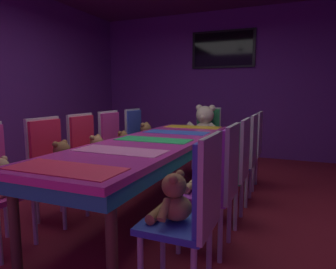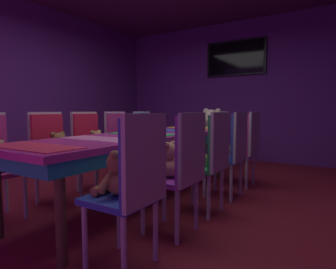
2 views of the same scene
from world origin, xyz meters
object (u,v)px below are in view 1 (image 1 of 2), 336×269
at_px(teddy_right_3, 233,150).
at_px(throne_chair, 207,131).
at_px(chair_left_4, 137,135).
at_px(chair_right_4, 253,142).
at_px(chair_left_1, 51,158).
at_px(teddy_left_4, 146,135).
at_px(teddy_right_1, 203,176).
at_px(chair_right_3, 246,150).
at_px(teddy_left_3, 123,143).
at_px(teddy_right_2, 221,162).
at_px(teddy_right_0, 173,200).
at_px(chair_right_2, 236,161).
at_px(chair_left_3, 114,141).
at_px(teddy_left_2, 97,150).
at_px(teddy_left_1, 63,160).
at_px(chair_left_2, 86,148).
at_px(teddy_left_0, 1,178).
at_px(banquet_table, 154,148).
at_px(king_teddy_bear, 205,126).
at_px(wall_tv, 223,49).
at_px(chair_right_1, 221,176).
at_px(teddy_right_4, 241,142).
at_px(chair_right_0, 197,202).

relative_size(teddy_right_3, throne_chair, 0.31).
xyz_separation_m(chair_left_4, chair_right_4, (1.68, -0.04, 0.00)).
xyz_separation_m(teddy_right_3, chair_right_4, (0.14, 0.57, 0.01)).
xyz_separation_m(chair_left_1, throne_chair, (0.82, 2.64, 0.00)).
relative_size(chair_left_4, teddy_left_4, 2.80).
distance_m(teddy_right_1, chair_right_3, 1.16).
bearing_deg(teddy_left_3, chair_left_1, -95.91).
relative_size(chair_left_1, teddy_right_3, 3.22).
distance_m(teddy_right_1, teddy_right_2, 0.56).
height_order(teddy_right_0, throne_chair, throne_chair).
bearing_deg(chair_left_1, teddy_right_2, 20.37).
bearing_deg(chair_right_2, chair_left_3, -18.95).
relative_size(chair_right_3, chair_right_4, 1.00).
relative_size(chair_right_3, teddy_right_3, 3.22).
height_order(teddy_left_2, teddy_right_0, teddy_left_2).
relative_size(teddy_left_1, teddy_left_3, 1.14).
height_order(chair_left_1, teddy_right_2, chair_left_1).
distance_m(chair_left_2, teddy_right_3, 1.65).
bearing_deg(chair_right_3, chair_left_3, 0.43).
height_order(teddy_left_0, teddy_right_0, teddy_right_0).
xyz_separation_m(banquet_table, king_teddy_bear, (0.00, 1.91, 0.05)).
bearing_deg(chair_left_3, wall_tv, 71.54).
xyz_separation_m(chair_right_1, teddy_right_4, (-0.13, 1.72, -0.00)).
bearing_deg(chair_right_3, banquet_table, 34.59).
height_order(chair_left_4, king_teddy_bear, king_teddy_bear).
height_order(teddy_left_0, wall_tv, wall_tv).
relative_size(teddy_left_0, teddy_right_3, 0.96).
relative_size(chair_left_1, teddy_left_3, 3.36).
bearing_deg(throne_chair, banquet_table, -0.00).
distance_m(chair_left_1, teddy_left_4, 1.77).
xyz_separation_m(teddy_right_1, chair_right_2, (0.15, 0.56, 0.01)).
height_order(chair_left_4, teddy_right_1, chair_left_4).
bearing_deg(chair_left_4, chair_left_2, -89.84).
xyz_separation_m(teddy_left_0, chair_right_1, (1.54, 0.63, 0.02)).
xyz_separation_m(chair_left_1, chair_right_4, (1.67, 1.73, 0.00)).
xyz_separation_m(chair_left_1, teddy_left_1, (0.15, -0.00, -0.00)).
bearing_deg(teddy_left_1, wall_tv, 79.59).
bearing_deg(king_teddy_bear, chair_left_1, -18.34).
bearing_deg(chair_left_1, teddy_right_4, 48.61).
distance_m(chair_left_1, chair_left_2, 0.56).
height_order(banquet_table, chair_right_3, chair_right_3).
relative_size(chair_left_4, throne_chair, 1.00).
bearing_deg(banquet_table, chair_right_3, 34.59).
height_order(teddy_left_0, teddy_right_2, teddy_left_0).
distance_m(chair_right_3, wall_tv, 3.03).
distance_m(teddy_left_1, chair_right_0, 1.61).
distance_m(teddy_left_1, chair_left_2, 0.58).
height_order(teddy_left_0, chair_right_2, chair_right_2).
xyz_separation_m(chair_left_1, chair_right_2, (1.66, 0.56, 0.00)).
bearing_deg(king_teddy_bear, chair_left_3, -32.34).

